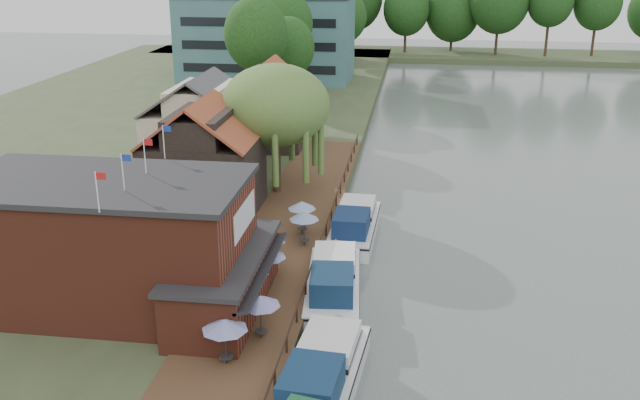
{
  "coord_description": "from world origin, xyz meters",
  "views": [
    {
      "loc": [
        0.51,
        -34.95,
        19.99
      ],
      "look_at": [
        -6.0,
        12.0,
        3.0
      ],
      "focal_mm": 40.0,
      "sensor_mm": 36.0,
      "label": 1
    }
  ],
  "objects_px": {
    "cruiser_1": "(333,278)",
    "pub": "(142,244)",
    "cruiser_0": "(322,371)",
    "cruiser_2": "(355,220)",
    "umbrella_3": "(268,267)",
    "umbrella_2": "(252,284)",
    "willow": "(276,130)",
    "umbrella_4": "(268,251)",
    "hotel_block": "(267,37)",
    "umbrella_5": "(304,229)",
    "umbrella_0": "(226,341)",
    "umbrella_1": "(261,317)",
    "cottage_b": "(203,124)",
    "cottage_a": "(203,157)",
    "umbrella_6": "(302,217)",
    "cottage_c": "(269,104)"
  },
  "relations": [
    {
      "from": "willow",
      "to": "umbrella_1",
      "type": "bearing_deg",
      "value": -80.88
    },
    {
      "from": "cottage_c",
      "to": "umbrella_1",
      "type": "xyz_separation_m",
      "value": [
        7.16,
        -36.78,
        -2.96
      ]
    },
    {
      "from": "cruiser_1",
      "to": "umbrella_2",
      "type": "bearing_deg",
      "value": -145.78
    },
    {
      "from": "cruiser_2",
      "to": "umbrella_0",
      "type": "bearing_deg",
      "value": -101.53
    },
    {
      "from": "cottage_b",
      "to": "umbrella_2",
      "type": "bearing_deg",
      "value": -67.85
    },
    {
      "from": "cottage_c",
      "to": "cruiser_0",
      "type": "xyz_separation_m",
      "value": [
        10.67,
        -39.72,
        -3.91
      ]
    },
    {
      "from": "cottage_a",
      "to": "umbrella_4",
      "type": "distance_m",
      "value": 12.24
    },
    {
      "from": "cottage_b",
      "to": "cottage_c",
      "type": "relative_size",
      "value": 1.13
    },
    {
      "from": "cottage_b",
      "to": "cruiser_2",
      "type": "bearing_deg",
      "value": -37.99
    },
    {
      "from": "cottage_a",
      "to": "umbrella_6",
      "type": "distance_m",
      "value": 9.31
    },
    {
      "from": "umbrella_1",
      "to": "umbrella_2",
      "type": "relative_size",
      "value": 1.0
    },
    {
      "from": "cottage_a",
      "to": "cruiser_0",
      "type": "distance_m",
      "value": 24.1
    },
    {
      "from": "pub",
      "to": "cottage_b",
      "type": "height_order",
      "value": "cottage_b"
    },
    {
      "from": "umbrella_1",
      "to": "umbrella_2",
      "type": "bearing_deg",
      "value": 110.01
    },
    {
      "from": "umbrella_6",
      "to": "cruiser_2",
      "type": "relative_size",
      "value": 0.23
    },
    {
      "from": "umbrella_3",
      "to": "umbrella_6",
      "type": "relative_size",
      "value": 1.0
    },
    {
      "from": "umbrella_2",
      "to": "cottage_a",
      "type": "bearing_deg",
      "value": 115.75
    },
    {
      "from": "hotel_block",
      "to": "cruiser_1",
      "type": "height_order",
      "value": "hotel_block"
    },
    {
      "from": "willow",
      "to": "cruiser_0",
      "type": "height_order",
      "value": "willow"
    },
    {
      "from": "umbrella_6",
      "to": "cruiser_0",
      "type": "bearing_deg",
      "value": -77.77
    },
    {
      "from": "umbrella_2",
      "to": "willow",
      "type": "bearing_deg",
      "value": 97.01
    },
    {
      "from": "umbrella_3",
      "to": "cruiser_2",
      "type": "xyz_separation_m",
      "value": [
        4.12,
        10.71,
        -1.0
      ]
    },
    {
      "from": "cruiser_0",
      "to": "cruiser_2",
      "type": "bearing_deg",
      "value": 95.56
    },
    {
      "from": "willow",
      "to": "cruiser_0",
      "type": "bearing_deg",
      "value": -74.42
    },
    {
      "from": "hotel_block",
      "to": "umbrella_1",
      "type": "distance_m",
      "value": 75.48
    },
    {
      "from": "umbrella_3",
      "to": "umbrella_5",
      "type": "xyz_separation_m",
      "value": [
        1.15,
        6.24,
        0.0
      ]
    },
    {
      "from": "hotel_block",
      "to": "umbrella_0",
      "type": "height_order",
      "value": "hotel_block"
    },
    {
      "from": "hotel_block",
      "to": "cottage_b",
      "type": "distance_m",
      "value": 46.21
    },
    {
      "from": "cruiser_0",
      "to": "cruiser_2",
      "type": "xyz_separation_m",
      "value": [
        -0.25,
        19.46,
        -0.05
      ]
    },
    {
      "from": "cottage_a",
      "to": "umbrella_3",
      "type": "xyz_separation_m",
      "value": [
        7.3,
        -11.97,
        -2.96
      ]
    },
    {
      "from": "willow",
      "to": "umbrella_4",
      "type": "bearing_deg",
      "value": -80.91
    },
    {
      "from": "hotel_block",
      "to": "umbrella_5",
      "type": "xyz_separation_m",
      "value": [
        15.45,
        -61.73,
        -4.86
      ]
    },
    {
      "from": "willow",
      "to": "umbrella_4",
      "type": "relative_size",
      "value": 4.39
    },
    {
      "from": "pub",
      "to": "umbrella_6",
      "type": "bearing_deg",
      "value": 58.17
    },
    {
      "from": "cottage_b",
      "to": "umbrella_4",
      "type": "height_order",
      "value": "cottage_b"
    },
    {
      "from": "umbrella_2",
      "to": "umbrella_5",
      "type": "xyz_separation_m",
      "value": [
        1.59,
        8.51,
        0.0
      ]
    },
    {
      "from": "umbrella_3",
      "to": "cruiser_0",
      "type": "bearing_deg",
      "value": -63.47
    },
    {
      "from": "pub",
      "to": "cruiser_2",
      "type": "distance_m",
      "value": 17.57
    },
    {
      "from": "pub",
      "to": "umbrella_3",
      "type": "height_order",
      "value": "pub"
    },
    {
      "from": "pub",
      "to": "cruiser_1",
      "type": "distance_m",
      "value": 11.35
    },
    {
      "from": "hotel_block",
      "to": "umbrella_0",
      "type": "bearing_deg",
      "value": -79.59
    },
    {
      "from": "umbrella_0",
      "to": "willow",
      "type": "bearing_deg",
      "value": 95.68
    },
    {
      "from": "willow",
      "to": "umbrella_4",
      "type": "distance_m",
      "value": 15.4
    },
    {
      "from": "cottage_c",
      "to": "cottage_b",
      "type": "bearing_deg",
      "value": -113.96
    },
    {
      "from": "umbrella_3",
      "to": "umbrella_5",
      "type": "relative_size",
      "value": 1.0
    },
    {
      "from": "umbrella_5",
      "to": "cottage_a",
      "type": "bearing_deg",
      "value": 145.88
    },
    {
      "from": "cruiser_1",
      "to": "pub",
      "type": "bearing_deg",
      "value": -162.4
    },
    {
      "from": "cruiser_0",
      "to": "umbrella_2",
      "type": "bearing_deg",
      "value": 131.36
    },
    {
      "from": "umbrella_2",
      "to": "umbrella_6",
      "type": "relative_size",
      "value": 1.0
    },
    {
      "from": "umbrella_0",
      "to": "umbrella_5",
      "type": "relative_size",
      "value": 1.0
    }
  ]
}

